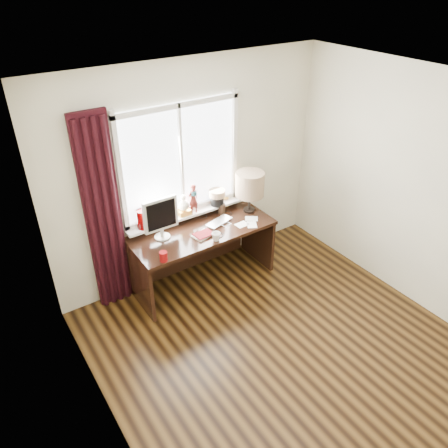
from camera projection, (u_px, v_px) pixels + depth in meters
floor at (298, 362)px, 4.35m from camera, size 3.50×4.00×0.00m
ceiling at (332, 102)px, 2.99m from camera, size 3.50×4.00×0.00m
wall_back at (192, 173)px, 5.08m from camera, size 3.50×0.00×2.60m
wall_left at (114, 344)px, 2.83m from camera, size 0.00×4.00×2.60m
wall_right at (436, 201)px, 4.50m from camera, size 0.00×4.00×2.60m
laptop at (219, 222)px, 5.18m from camera, size 0.39×0.31×0.03m
mug at (216, 236)px, 4.84m from camera, size 0.13×0.13×0.10m
red_cup at (163, 257)px, 4.51m from camera, size 0.08×0.08×0.11m
window at (183, 176)px, 4.97m from camera, size 1.52×0.22×1.40m
curtain at (104, 218)px, 4.57m from camera, size 0.38×0.09×2.25m
desk at (199, 243)px, 5.26m from camera, size 1.70×0.70×0.75m
monitor at (161, 216)px, 4.77m from camera, size 0.40×0.18×0.49m
notebook_stack at (203, 235)px, 4.93m from camera, size 0.25×0.21×0.03m
brush_holder at (222, 209)px, 5.36m from camera, size 0.09×0.09×0.25m
icon_frame at (225, 202)px, 5.48m from camera, size 0.10×0.04×0.13m
table_lamp at (250, 185)px, 5.24m from camera, size 0.35×0.35×0.52m
loose_papers at (248, 222)px, 5.19m from camera, size 0.35×0.29×0.00m
desk_cables at (217, 223)px, 5.17m from camera, size 0.52×0.59×0.01m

